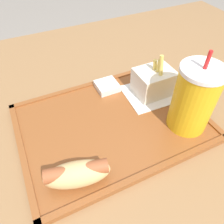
% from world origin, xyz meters
% --- Properties ---
extents(dining_table, '(1.50, 1.12, 0.75)m').
position_xyz_m(dining_table, '(0.00, 0.00, 0.37)').
color(dining_table, olive).
rests_on(dining_table, ground_plane).
extents(food_tray, '(0.41, 0.30, 0.01)m').
position_xyz_m(food_tray, '(-0.01, -0.03, 0.75)').
color(food_tray, brown).
rests_on(food_tray, dining_table).
extents(paper_napkin, '(0.14, 0.12, 0.00)m').
position_xyz_m(paper_napkin, '(-0.14, -0.07, 0.76)').
color(paper_napkin, white).
rests_on(paper_napkin, food_tray).
extents(soda_cup, '(0.09, 0.09, 0.18)m').
position_xyz_m(soda_cup, '(-0.16, 0.05, 0.83)').
color(soda_cup, gold).
rests_on(soda_cup, food_tray).
extents(hot_dog_far, '(0.12, 0.07, 0.05)m').
position_xyz_m(hot_dog_far, '(0.11, 0.08, 0.79)').
color(hot_dog_far, '#DBB270').
rests_on(hot_dog_far, food_tray).
extents(fries_carton, '(0.09, 0.07, 0.11)m').
position_xyz_m(fries_carton, '(-0.15, -0.07, 0.79)').
color(fries_carton, silver).
rests_on(fries_carton, food_tray).
extents(sauce_cup_mayo, '(0.06, 0.06, 0.02)m').
position_xyz_m(sauce_cup_mayo, '(-0.05, -0.14, 0.77)').
color(sauce_cup_mayo, silver).
rests_on(sauce_cup_mayo, food_tray).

